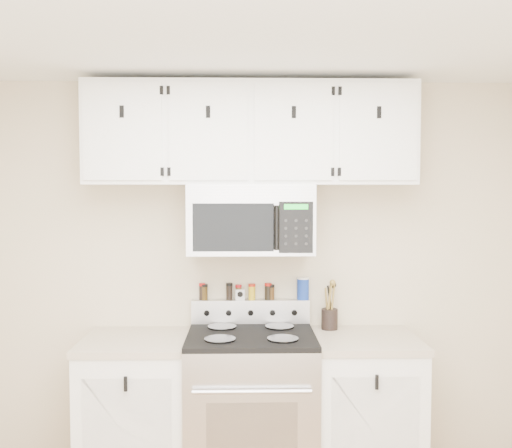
{
  "coord_description": "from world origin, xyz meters",
  "views": [
    {
      "loc": [
        -0.04,
        -1.94,
        1.79
      ],
      "look_at": [
        0.03,
        1.45,
        1.6
      ],
      "focal_mm": 40.0,
      "sensor_mm": 36.0,
      "label": 1
    }
  ],
  "objects_px": {
    "range": "(251,409)",
    "microwave": "(251,219)",
    "salt_canister": "(303,288)",
    "utensil_crock": "(330,317)"
  },
  "relations": [
    {
      "from": "microwave",
      "to": "utensil_crock",
      "type": "bearing_deg",
      "value": 10.14
    },
    {
      "from": "range",
      "to": "microwave",
      "type": "height_order",
      "value": "microwave"
    },
    {
      "from": "microwave",
      "to": "salt_canister",
      "type": "distance_m",
      "value": 0.59
    },
    {
      "from": "range",
      "to": "microwave",
      "type": "distance_m",
      "value": 1.15
    },
    {
      "from": "range",
      "to": "utensil_crock",
      "type": "xyz_separation_m",
      "value": [
        0.5,
        0.22,
        0.51
      ]
    },
    {
      "from": "salt_canister",
      "to": "microwave",
      "type": "bearing_deg",
      "value": -155.39
    },
    {
      "from": "range",
      "to": "utensil_crock",
      "type": "relative_size",
      "value": 3.61
    },
    {
      "from": "salt_canister",
      "to": "range",
      "type": "bearing_deg",
      "value": -140.3
    },
    {
      "from": "range",
      "to": "microwave",
      "type": "relative_size",
      "value": 1.45
    },
    {
      "from": "range",
      "to": "salt_canister",
      "type": "bearing_deg",
      "value": 39.7
    }
  ]
}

